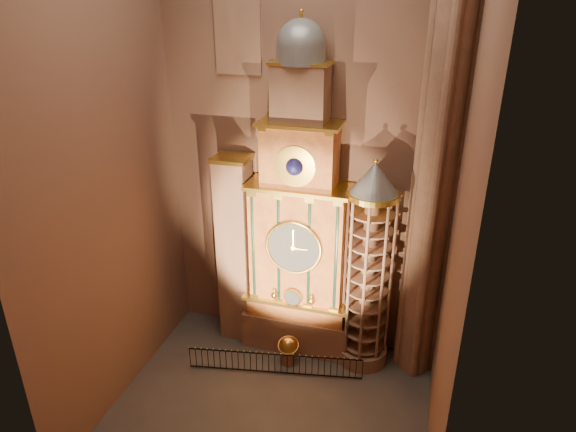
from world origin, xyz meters
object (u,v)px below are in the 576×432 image
(portrait_tower, at_px, (236,250))
(stair_turret, at_px, (368,270))
(celestial_globe, at_px, (288,348))
(iron_railing, at_px, (275,364))
(astronomical_clock, at_px, (299,232))

(portrait_tower, distance_m, stair_turret, 6.91)
(stair_turret, bearing_deg, celestial_globe, -158.08)
(stair_turret, xyz_separation_m, iron_railing, (-3.96, -2.39, -4.63))
(portrait_tower, height_order, iron_railing, portrait_tower)
(astronomical_clock, xyz_separation_m, portrait_tower, (-3.40, 0.02, -1.53))
(stair_turret, height_order, celestial_globe, stair_turret)
(celestial_globe, bearing_deg, stair_turret, 21.92)
(astronomical_clock, height_order, portrait_tower, astronomical_clock)
(portrait_tower, bearing_deg, astronomical_clock, -0.29)
(stair_turret, relative_size, iron_railing, 1.28)
(astronomical_clock, height_order, celestial_globe, astronomical_clock)
(stair_turret, bearing_deg, portrait_tower, 177.67)
(iron_railing, bearing_deg, stair_turret, 31.10)
(astronomical_clock, distance_m, portrait_tower, 3.73)
(stair_turret, distance_m, celestial_globe, 5.78)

